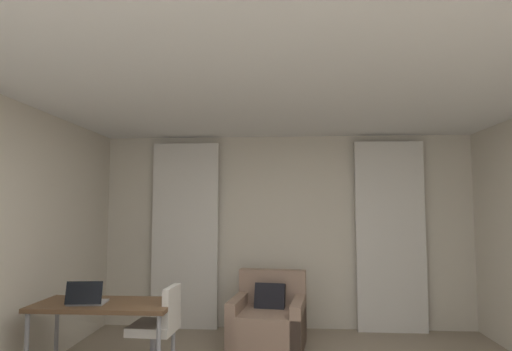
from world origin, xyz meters
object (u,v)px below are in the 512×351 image
object	(u,v)px
armchair	(269,322)
laptop	(87,299)
desk	(105,310)
desk_chair	(158,340)

from	to	relation	value
armchair	laptop	world-z (taller)	laptop
armchair	desk	xyz separation A→B (m)	(-1.48, -1.12, 0.38)
armchair	desk_chair	xyz separation A→B (m)	(-0.99, -1.07, 0.11)
armchair	desk_chair	bearing A→B (deg)	-133.00
armchair	desk	distance (m)	1.90
desk_chair	desk	bearing A→B (deg)	-174.31
armchair	laptop	distance (m)	2.08
armchair	desk_chair	distance (m)	1.46
armchair	desk_chair	world-z (taller)	desk_chair
desk_chair	laptop	size ratio (longest dim) A/B	2.55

